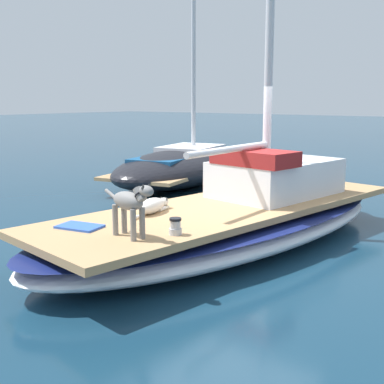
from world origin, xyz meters
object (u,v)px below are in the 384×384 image
at_px(dog_white, 153,206).
at_px(coiled_rope, 159,207).
at_px(deck_winch, 175,227).
at_px(deck_towel, 80,227).
at_px(moored_boat_port_side, 184,165).
at_px(dog_grey, 130,203).
at_px(sailboat_main, 230,224).

height_order(dog_white, coiled_rope, dog_white).
height_order(deck_winch, deck_towel, deck_winch).
height_order(deck_winch, coiled_rope, deck_winch).
bearing_deg(coiled_rope, deck_winch, -41.67).
distance_m(deck_towel, moored_boat_port_side, 7.38).
height_order(dog_white, dog_grey, dog_grey).
xyz_separation_m(sailboat_main, moored_boat_port_side, (-4.16, 4.16, 0.19)).
height_order(sailboat_main, coiled_rope, coiled_rope).
bearing_deg(dog_white, deck_towel, -98.46).
relative_size(deck_winch, moored_boat_port_side, 0.03).
relative_size(dog_grey, coiled_rope, 2.89).
relative_size(dog_white, deck_towel, 1.69).
distance_m(sailboat_main, moored_boat_port_side, 5.89).
height_order(dog_grey, deck_towel, dog_grey).
distance_m(dog_grey, coiled_rope, 1.69).
bearing_deg(sailboat_main, coiled_rope, -128.37).
xyz_separation_m(deck_towel, moored_boat_port_side, (-3.39, 6.55, -0.15)).
bearing_deg(dog_grey, deck_winch, 51.17).
height_order(coiled_rope, deck_towel, coiled_rope).
bearing_deg(deck_towel, coiled_rope, 87.53).
height_order(sailboat_main, dog_grey, dog_grey).
distance_m(coiled_rope, moored_boat_port_side, 6.12).
bearing_deg(coiled_rope, moored_boat_port_side, 124.37).
bearing_deg(moored_boat_port_side, sailboat_main, -44.94).
xyz_separation_m(sailboat_main, deck_winch, (0.43, -1.91, 0.42)).
height_order(dog_grey, moored_boat_port_side, moored_boat_port_side).
bearing_deg(deck_towel, dog_grey, 3.87).
relative_size(deck_towel, moored_boat_port_side, 0.08).
bearing_deg(deck_towel, deck_winch, 21.89).
distance_m(dog_white, deck_towel, 1.24).
relative_size(coiled_rope, deck_towel, 0.58).
height_order(dog_grey, deck_winch, dog_grey).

